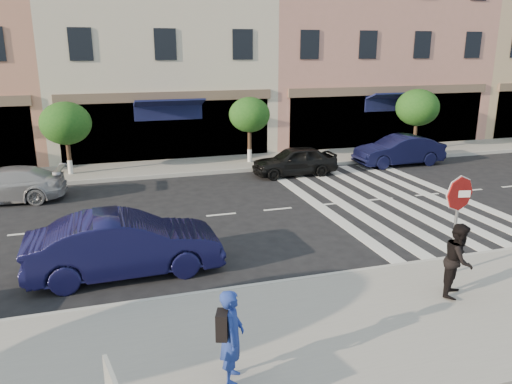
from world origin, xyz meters
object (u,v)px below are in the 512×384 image
at_px(stop_sign, 459,203).
at_px(car_far_left, 4,185).
at_px(car_near_mid, 125,245).
at_px(car_far_right, 399,150).
at_px(car_far_mid, 295,161).
at_px(walker, 459,260).
at_px(photographer, 232,336).

bearing_deg(stop_sign, car_far_left, 149.97).
bearing_deg(car_near_mid, car_far_right, -58.18).
bearing_deg(car_far_right, car_far_left, -86.58).
bearing_deg(car_far_mid, car_far_left, -87.34).
bearing_deg(car_far_right, car_near_mid, -56.90).
bearing_deg(car_near_mid, car_far_left, 26.21).
relative_size(walker, car_far_left, 0.38).
distance_m(stop_sign, photographer, 6.48).
xyz_separation_m(car_far_left, car_far_mid, (11.41, 0.59, 0.01)).
relative_size(car_far_left, car_far_mid, 1.15).
bearing_deg(car_far_right, car_far_mid, -85.86).
distance_m(stop_sign, car_far_mid, 10.73).
bearing_deg(photographer, car_near_mid, 36.00).
bearing_deg(car_far_right, walker, -27.28).
xyz_separation_m(car_near_mid, car_far_right, (12.98, 8.42, -0.06)).
relative_size(walker, car_far_mid, 0.44).
xyz_separation_m(walker, car_near_mid, (-6.78, 3.53, -0.20)).
xyz_separation_m(photographer, car_far_right, (11.58, 13.33, -0.25)).
bearing_deg(stop_sign, car_far_mid, 100.89).
xyz_separation_m(car_near_mid, car_far_mid, (7.55, 8.04, -0.13)).
relative_size(walker, car_near_mid, 0.35).
distance_m(car_near_mid, car_far_mid, 11.03).
bearing_deg(walker, car_far_left, 91.11).
bearing_deg(photographer, car_far_mid, -5.33).
xyz_separation_m(photographer, car_far_left, (-5.26, 12.36, -0.33)).
relative_size(stop_sign, car_far_left, 0.57).
distance_m(photographer, car_near_mid, 5.11).
bearing_deg(car_far_left, car_near_mid, 33.21).
xyz_separation_m(stop_sign, walker, (-0.59, -0.91, -0.95)).
distance_m(walker, car_far_left, 15.29).
distance_m(walker, car_far_right, 13.46).
relative_size(photographer, car_far_left, 0.37).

